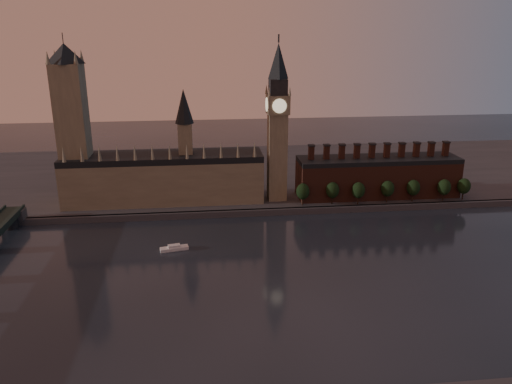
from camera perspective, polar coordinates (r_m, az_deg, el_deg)
ground at (r=240.34m, az=3.94°, el=-10.24°), size 900.00×900.00×0.00m
north_bank at (r=403.74m, az=-0.49°, el=2.03°), size 900.00×182.00×4.00m
palace_of_westminster at (r=336.63m, az=-10.36°, el=1.90°), size 130.00×30.30×74.00m
victoria_tower at (r=337.21m, az=-20.26°, el=7.65°), size 24.00×24.00×108.00m
big_ben at (r=326.69m, az=2.48°, el=8.04°), size 15.00×15.00×107.00m
chimney_block at (r=352.91m, az=13.70°, el=1.79°), size 110.00×25.00×37.00m
embankment_tree_0 at (r=325.54m, az=5.37°, el=0.06°), size 8.60×8.60×14.88m
embankment_tree_1 at (r=330.50m, az=8.75°, el=0.21°), size 8.60×8.60×14.88m
embankment_tree_2 at (r=333.43m, az=11.62°, el=0.20°), size 8.60×8.60×14.88m
embankment_tree_3 at (r=341.16m, az=14.81°, el=0.37°), size 8.60×8.60×14.88m
embankment_tree_4 at (r=347.95m, az=17.55°, el=0.47°), size 8.60×8.60×14.88m
embankment_tree_5 at (r=355.81m, az=20.71°, el=0.52°), size 8.60×8.60×14.88m
embankment_tree_6 at (r=363.16m, az=22.67°, el=0.62°), size 8.60×8.60×14.88m
river_boat at (r=275.25m, az=-9.33°, el=-6.33°), size 15.68×7.19×3.03m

